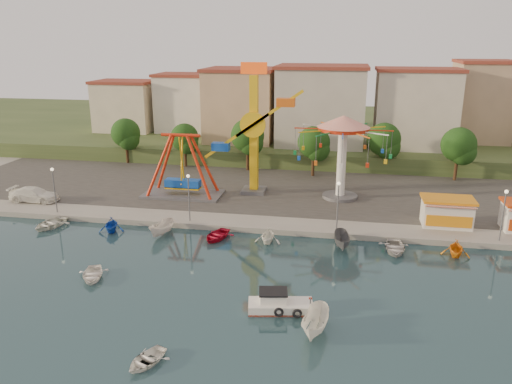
% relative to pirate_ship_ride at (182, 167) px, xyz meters
% --- Properties ---
extents(ground, '(200.00, 200.00, 0.00)m').
position_rel_pirate_ship_ride_xyz_m(ground, '(11.66, -21.82, -4.39)').
color(ground, '#122B33').
rests_on(ground, ground).
extents(quay_deck, '(200.00, 100.00, 0.60)m').
position_rel_pirate_ship_ride_xyz_m(quay_deck, '(11.66, 40.18, -4.09)').
color(quay_deck, '#9E998E').
rests_on(quay_deck, ground).
extents(asphalt_pad, '(90.00, 28.00, 0.01)m').
position_rel_pirate_ship_ride_xyz_m(asphalt_pad, '(11.66, 8.18, -3.79)').
color(asphalt_pad, '#4C4944').
rests_on(asphalt_pad, quay_deck).
extents(hill_terrace, '(200.00, 60.00, 3.00)m').
position_rel_pirate_ship_ride_xyz_m(hill_terrace, '(11.66, 45.18, -2.89)').
color(hill_terrace, '#384C26').
rests_on(hill_terrace, ground).
extents(pirate_ship_ride, '(10.00, 5.00, 8.00)m').
position_rel_pirate_ship_ride_xyz_m(pirate_ship_ride, '(0.00, 0.00, 0.00)').
color(pirate_ship_ride, '#59595E').
rests_on(pirate_ship_ride, quay_deck).
extents(kamikaze_tower, '(8.39, 3.10, 16.50)m').
position_rel_pirate_ship_ride_xyz_m(kamikaze_tower, '(9.13, 2.65, 3.99)').
color(kamikaze_tower, '#59595E').
rests_on(kamikaze_tower, quay_deck).
extents(wave_swinger, '(11.60, 11.60, 10.40)m').
position_rel_pirate_ship_ride_xyz_m(wave_swinger, '(19.78, 2.51, 3.80)').
color(wave_swinger, '#59595E').
rests_on(wave_swinger, quay_deck).
extents(booth_left, '(5.40, 3.78, 3.08)m').
position_rel_pirate_ship_ride_xyz_m(booth_left, '(31.16, -5.33, -2.23)').
color(booth_left, white).
rests_on(booth_left, quay_deck).
extents(lamp_post_0, '(0.14, 0.14, 5.00)m').
position_rel_pirate_ship_ride_xyz_m(lamp_post_0, '(-12.34, -8.82, -1.29)').
color(lamp_post_0, '#59595E').
rests_on(lamp_post_0, quay_deck).
extents(lamp_post_1, '(0.14, 0.14, 5.00)m').
position_rel_pirate_ship_ride_xyz_m(lamp_post_1, '(3.66, -8.82, -1.29)').
color(lamp_post_1, '#59595E').
rests_on(lamp_post_1, quay_deck).
extents(lamp_post_2, '(0.14, 0.14, 5.00)m').
position_rel_pirate_ship_ride_xyz_m(lamp_post_2, '(19.66, -8.82, -1.29)').
color(lamp_post_2, '#59595E').
rests_on(lamp_post_2, quay_deck).
extents(lamp_post_3, '(0.14, 0.14, 5.00)m').
position_rel_pirate_ship_ride_xyz_m(lamp_post_3, '(35.66, -8.82, -1.29)').
color(lamp_post_3, '#59595E').
rests_on(lamp_post_3, quay_deck).
extents(tree_0, '(4.60, 4.60, 7.19)m').
position_rel_pirate_ship_ride_xyz_m(tree_0, '(-14.34, 15.16, 1.08)').
color(tree_0, '#382314').
rests_on(tree_0, quay_deck).
extents(tree_1, '(4.35, 4.35, 6.80)m').
position_rel_pirate_ship_ride_xyz_m(tree_1, '(-4.34, 14.42, 0.81)').
color(tree_1, '#382314').
rests_on(tree_1, quay_deck).
extents(tree_2, '(5.02, 5.02, 7.85)m').
position_rel_pirate_ship_ride_xyz_m(tree_2, '(5.66, 13.99, 1.52)').
color(tree_2, '#382314').
rests_on(tree_2, quay_deck).
extents(tree_3, '(4.68, 4.68, 7.32)m').
position_rel_pirate_ship_ride_xyz_m(tree_3, '(15.66, 12.55, 1.16)').
color(tree_3, '#382314').
rests_on(tree_3, quay_deck).
extents(tree_4, '(4.86, 4.86, 7.60)m').
position_rel_pirate_ship_ride_xyz_m(tree_4, '(25.66, 15.54, 1.35)').
color(tree_4, '#382314').
rests_on(tree_4, quay_deck).
extents(tree_5, '(4.83, 4.83, 7.54)m').
position_rel_pirate_ship_ride_xyz_m(tree_5, '(35.66, 13.72, 1.31)').
color(tree_5, '#382314').
rests_on(tree_5, quay_deck).
extents(building_0, '(9.26, 9.53, 11.87)m').
position_rel_pirate_ship_ride_xyz_m(building_0, '(-21.71, 24.25, 4.54)').
color(building_0, beige).
rests_on(building_0, hill_terrace).
extents(building_1, '(12.33, 9.01, 8.63)m').
position_rel_pirate_ship_ride_xyz_m(building_1, '(-9.67, 29.57, 2.92)').
color(building_1, silver).
rests_on(building_1, hill_terrace).
extents(building_2, '(11.95, 9.28, 11.23)m').
position_rel_pirate_ship_ride_xyz_m(building_2, '(3.47, 30.14, 4.22)').
color(building_2, tan).
rests_on(building_2, hill_terrace).
extents(building_3, '(12.59, 10.50, 9.20)m').
position_rel_pirate_ship_ride_xyz_m(building_3, '(17.26, 26.99, 3.20)').
color(building_3, beige).
rests_on(building_3, hill_terrace).
extents(building_4, '(10.75, 9.23, 9.24)m').
position_rel_pirate_ship_ride_xyz_m(building_4, '(30.73, 30.39, 3.22)').
color(building_4, beige).
rests_on(building_4, hill_terrace).
extents(building_5, '(12.77, 10.96, 11.21)m').
position_rel_pirate_ship_ride_xyz_m(building_5, '(44.03, 28.52, 4.21)').
color(building_5, tan).
rests_on(building_5, hill_terrace).
extents(cabin_motorboat, '(5.12, 2.66, 1.71)m').
position_rel_pirate_ship_ride_xyz_m(cabin_motorboat, '(15.76, -24.94, -3.94)').
color(cabin_motorboat, white).
rests_on(cabin_motorboat, ground).
extents(rowboat_a, '(3.64, 4.22, 0.73)m').
position_rel_pirate_ship_ride_xyz_m(rowboat_a, '(-0.79, -22.55, -4.03)').
color(rowboat_a, white).
rests_on(rowboat_a, ground).
extents(rowboat_b, '(3.13, 3.63, 0.63)m').
position_rel_pirate_ship_ride_xyz_m(rowboat_b, '(8.34, -32.91, -4.08)').
color(rowboat_b, white).
rests_on(rowboat_b, ground).
extents(skiff, '(2.24, 4.52, 1.67)m').
position_rel_pirate_ship_ride_xyz_m(skiff, '(18.71, -27.56, -3.56)').
color(skiff, white).
rests_on(skiff, ground).
extents(van, '(6.08, 2.57, 1.75)m').
position_rel_pirate_ship_ride_xyz_m(van, '(-17.26, -5.64, -2.92)').
color(van, white).
rests_on(van, quay_deck).
extents(moored_boat_0, '(3.90, 4.78, 0.87)m').
position_rel_pirate_ship_ride_xyz_m(moored_boat_0, '(-11.32, -12.02, -3.96)').
color(moored_boat_0, silver).
rests_on(moored_boat_0, ground).
extents(moored_boat_1, '(3.44, 3.72, 1.62)m').
position_rel_pirate_ship_ride_xyz_m(moored_boat_1, '(-4.08, -12.02, -3.58)').
color(moored_boat_1, '#1545B7').
rests_on(moored_boat_1, ground).
extents(moored_boat_2, '(2.39, 4.16, 1.51)m').
position_rel_pirate_ship_ride_xyz_m(moored_boat_2, '(1.61, -12.02, -3.64)').
color(moored_boat_2, silver).
rests_on(moored_boat_2, ground).
extents(moored_boat_3, '(3.68, 4.44, 0.79)m').
position_rel_pirate_ship_ride_xyz_m(moored_boat_3, '(7.51, -12.02, -4.00)').
color(moored_boat_3, '#B40E28').
rests_on(moored_boat_3, ground).
extents(moored_boat_4, '(2.76, 3.16, 1.60)m').
position_rel_pirate_ship_ride_xyz_m(moored_boat_4, '(12.89, -12.02, -3.59)').
color(moored_boat_4, white).
rests_on(moored_boat_4, ground).
extents(moored_boat_5, '(1.90, 4.16, 1.56)m').
position_rel_pirate_ship_ride_xyz_m(moored_boat_5, '(20.30, -12.02, -3.61)').
color(moored_boat_5, '#5A5A5F').
rests_on(moored_boat_5, ground).
extents(moored_boat_6, '(2.97, 4.13, 0.85)m').
position_rel_pirate_ship_ride_xyz_m(moored_boat_6, '(25.35, -12.02, -3.97)').
color(moored_boat_6, silver).
rests_on(moored_boat_6, ground).
extents(moored_boat_7, '(3.10, 3.45, 1.62)m').
position_rel_pirate_ship_ride_xyz_m(moored_boat_7, '(30.96, -12.02, -3.58)').
color(moored_boat_7, orange).
rests_on(moored_boat_7, ground).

